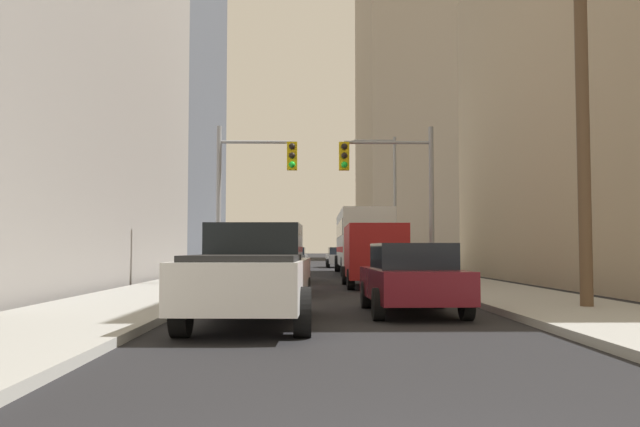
# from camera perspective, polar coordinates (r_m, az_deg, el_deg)

# --- Properties ---
(sidewalk_left) EXTENTS (3.43, 160.00, 0.15)m
(sidewalk_left) POSITION_cam_1_polar(r_m,az_deg,el_deg) (53.61, -5.85, -4.50)
(sidewalk_left) COLOR #9E9E99
(sidewalk_left) RESTS_ON ground
(sidewalk_right) EXTENTS (3.43, 160.00, 0.15)m
(sidewalk_right) POSITION_cam_1_polar(r_m,az_deg,el_deg) (53.73, 5.07, -4.50)
(sidewalk_right) COLOR #9E9E99
(sidewalk_right) RESTS_ON ground
(city_bus) EXTENTS (2.72, 11.54, 3.40)m
(city_bus) POSITION_cam_1_polar(r_m,az_deg,el_deg) (36.37, 3.66, -2.26)
(city_bus) COLOR silver
(city_bus) RESTS_ON ground
(pickup_truck_white) EXTENTS (2.20, 5.47, 1.90)m
(pickup_truck_white) POSITION_cam_1_polar(r_m,az_deg,el_deg) (12.36, -5.94, -5.25)
(pickup_truck_white) COLOR white
(pickup_truck_white) RESTS_ON ground
(cargo_van_red) EXTENTS (2.16, 5.26, 2.26)m
(cargo_van_red) POSITION_cam_1_polar(r_m,az_deg,el_deg) (24.13, 4.70, -3.36)
(cargo_van_red) COLOR maroon
(cargo_van_red) RESTS_ON ground
(sedan_maroon) EXTENTS (1.95, 4.24, 1.52)m
(sedan_maroon) POSITION_cam_1_polar(r_m,az_deg,el_deg) (14.31, 7.99, -5.59)
(sedan_maroon) COLOR maroon
(sedan_maroon) RESTS_ON ground
(sedan_navy) EXTENTS (1.95, 4.23, 1.52)m
(sedan_navy) POSITION_cam_1_polar(r_m,az_deg,el_deg) (20.39, -4.37, -4.86)
(sedan_navy) COLOR #141E4C
(sedan_navy) RESTS_ON ground
(sedan_black) EXTENTS (1.95, 4.23, 1.52)m
(sedan_black) POSITION_cam_1_polar(r_m,az_deg,el_deg) (27.79, -3.28, -4.39)
(sedan_black) COLOR black
(sedan_black) RESTS_ON ground
(sedan_grey) EXTENTS (1.96, 4.27, 1.52)m
(sedan_grey) POSITION_cam_1_polar(r_m,az_deg,el_deg) (48.22, -2.27, -3.85)
(sedan_grey) COLOR slate
(sedan_grey) RESTS_ON ground
(sedan_silver) EXTENTS (1.95, 4.25, 1.52)m
(sedan_silver) POSITION_cam_1_polar(r_m,az_deg,el_deg) (49.60, 1.68, -3.83)
(sedan_silver) COLOR #B7BABF
(sedan_silver) RESTS_ON ground
(traffic_signal_near_left) EXTENTS (3.01, 0.44, 6.00)m
(traffic_signal_near_left) POSITION_cam_1_polar(r_m,az_deg,el_deg) (24.56, -5.91, 3.00)
(traffic_signal_near_left) COLOR gray
(traffic_signal_near_left) RESTS_ON ground
(traffic_signal_near_right) EXTENTS (3.56, 0.44, 6.00)m
(traffic_signal_near_right) POSITION_cam_1_polar(r_m,az_deg,el_deg) (24.68, 6.24, 3.04)
(traffic_signal_near_right) COLOR gray
(traffic_signal_near_right) RESTS_ON ground
(utility_pole_right) EXTENTS (2.20, 0.28, 10.21)m
(utility_pole_right) POSITION_cam_1_polar(r_m,az_deg,el_deg) (16.01, 21.84, 11.54)
(utility_pole_right) COLOR brown
(utility_pole_right) RESTS_ON ground
(street_lamp_right) EXTENTS (2.56, 0.32, 7.50)m
(street_lamp_right) POSITION_cam_1_polar(r_m,az_deg,el_deg) (35.66, 5.89, 1.99)
(street_lamp_right) COLOR gray
(street_lamp_right) RESTS_ON ground
(building_left_mid_office) EXTENTS (21.58, 20.43, 30.41)m
(building_left_mid_office) POSITION_cam_1_polar(r_m,az_deg,el_deg) (53.35, -21.38, 12.11)
(building_left_mid_office) COLOR #4C515B
(building_left_mid_office) RESTS_ON ground
(building_right_far_highrise) EXTENTS (25.47, 28.40, 46.52)m
(building_right_far_highrise) POSITION_cam_1_polar(r_m,az_deg,el_deg) (98.01, 11.27, 9.85)
(building_right_far_highrise) COLOR #B7A893
(building_right_far_highrise) RESTS_ON ground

